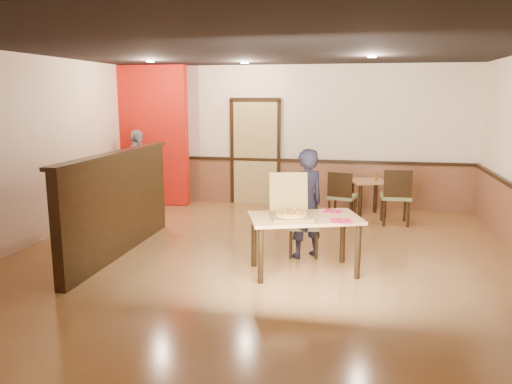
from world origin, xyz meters
TOP-DOWN VIEW (x-y plane):
  - floor at (0.00, 0.00)m, footprint 7.00×7.00m
  - ceiling at (0.00, 0.00)m, footprint 7.00×7.00m
  - wall_back at (0.00, 3.50)m, footprint 7.00×0.00m
  - wall_left at (-3.50, 0.00)m, footprint 0.00×7.00m
  - wainscot_back at (0.00, 3.47)m, footprint 7.00×0.04m
  - chair_rail_back at (0.00, 3.45)m, footprint 7.00×0.06m
  - back_door at (-0.80, 3.46)m, footprint 0.90×0.06m
  - booth_partition at (-2.00, -0.20)m, footprint 0.20×3.10m
  - red_accent_panel at (-2.90, 3.00)m, footprint 1.60×0.20m
  - spot_a at (-2.30, 1.80)m, footprint 0.14×0.14m
  - spot_b at (-0.80, 2.50)m, footprint 0.14×0.14m
  - spot_c at (1.40, 1.50)m, footprint 0.14×0.14m
  - main_table at (0.63, -0.45)m, footprint 1.53×1.17m
  - diner_chair at (0.54, 0.31)m, footprint 0.47×0.47m
  - side_chair_left at (1.00, 2.22)m, footprint 0.54×0.54m
  - side_chair_right at (1.92, 2.21)m, footprint 0.51×0.51m
  - side_table at (1.46, 2.84)m, footprint 0.80×0.80m
  - diner at (0.57, 0.17)m, footprint 0.66×0.62m
  - passerby at (-3.00, 2.60)m, footprint 0.53×0.96m
  - pizza_box at (0.46, -0.50)m, footprint 0.62×0.68m
  - pizza at (0.47, -0.56)m, footprint 0.42×0.42m
  - napkin_near at (1.08, -0.59)m, footprint 0.28×0.28m
  - napkin_far at (0.95, -0.10)m, footprint 0.26×0.26m
  - condiment at (1.59, 2.78)m, footprint 0.05×0.05m

SIDE VIEW (x-z plane):
  - floor at x=0.00m, z-range 0.00..0.00m
  - wainscot_back at x=0.00m, z-range 0.00..0.90m
  - diner_chair at x=0.54m, z-range 0.04..0.90m
  - side_chair_left at x=1.00m, z-range 0.04..0.95m
  - side_table at x=1.46m, z-range 0.17..0.84m
  - side_chair_right at x=1.92m, z-range 0.05..1.03m
  - main_table at x=0.63m, z-range 0.25..0.98m
  - napkin_far at x=0.95m, z-range 0.72..0.73m
  - napkin_near at x=1.08m, z-range 0.72..0.73m
  - booth_partition at x=-2.00m, z-range 0.01..1.46m
  - condiment at x=1.59m, z-range 0.67..0.80m
  - diner at x=0.57m, z-range 0.00..1.51m
  - pizza at x=0.47m, z-range 0.76..0.79m
  - passerby at x=-3.00m, z-range 0.00..1.55m
  - pizza_box at x=0.46m, z-range 0.53..1.05m
  - chair_rail_back at x=0.00m, z-range 0.89..0.95m
  - back_door at x=-0.80m, z-range 0.00..2.10m
  - red_accent_panel at x=-2.90m, z-range 0.01..2.79m
  - wall_back at x=0.00m, z-range -2.10..4.90m
  - wall_left at x=-3.50m, z-range -2.10..4.90m
  - spot_a at x=-2.30m, z-range 2.77..2.79m
  - spot_b at x=-0.80m, z-range 2.77..2.79m
  - spot_c at x=1.40m, z-range 2.77..2.79m
  - ceiling at x=0.00m, z-range 2.80..2.80m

